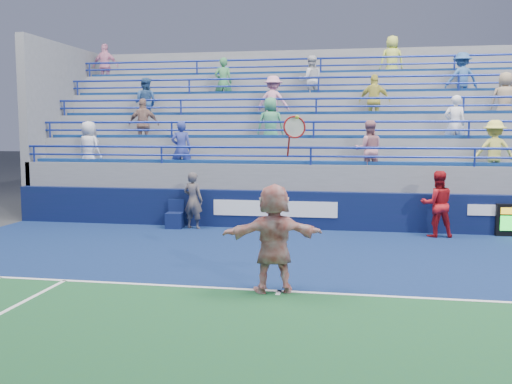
% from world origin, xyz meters
% --- Properties ---
extents(ground, '(120.00, 120.00, 0.00)m').
position_xyz_m(ground, '(0.00, 0.00, 0.00)').
color(ground, '#333538').
extents(sponsor_wall, '(18.00, 0.32, 1.10)m').
position_xyz_m(sponsor_wall, '(0.00, 6.50, 0.55)').
color(sponsor_wall, '#0A163B').
rests_on(sponsor_wall, ground).
extents(bleacher_stand, '(18.00, 5.60, 6.13)m').
position_xyz_m(bleacher_stand, '(-0.00, 10.27, 1.55)').
color(bleacher_stand, slate).
rests_on(bleacher_stand, ground).
extents(judge_chair, '(0.50, 0.50, 0.83)m').
position_xyz_m(judge_chair, '(-3.87, 5.98, 0.27)').
color(judge_chair, '#0E1843').
rests_on(judge_chair, ground).
extents(tennis_player, '(1.88, 1.05, 3.11)m').
position_xyz_m(tennis_player, '(-0.10, -0.02, 0.97)').
color(tennis_player, white).
rests_on(tennis_player, ground).
extents(line_judge, '(0.68, 0.54, 1.66)m').
position_xyz_m(line_judge, '(-3.33, 6.02, 0.83)').
color(line_judge, '#141D39').
rests_on(line_judge, ground).
extents(ball_girl, '(0.95, 0.79, 1.78)m').
position_xyz_m(ball_girl, '(3.44, 5.91, 0.89)').
color(ball_girl, '#AF141A').
rests_on(ball_girl, ground).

